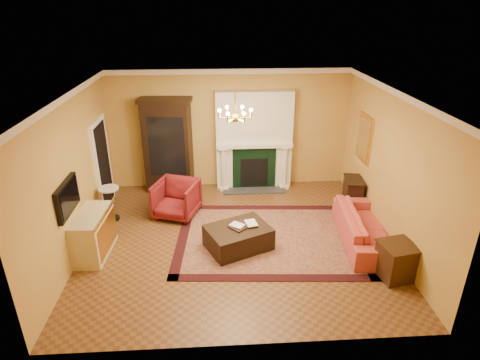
{
  "coord_description": "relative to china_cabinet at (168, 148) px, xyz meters",
  "views": [
    {
      "loc": [
        -0.36,
        -6.97,
        4.46
      ],
      "look_at": [
        0.1,
        0.3,
        1.2
      ],
      "focal_mm": 30.0,
      "sensor_mm": 36.0,
      "label": 1
    }
  ],
  "objects": [
    {
      "name": "wall_back",
      "position": [
        1.54,
        0.27,
        0.36
      ],
      "size": [
        6.0,
        0.02,
        3.0
      ],
      "primitive_type": "cube",
      "color": "gold",
      "rests_on": "floor"
    },
    {
      "name": "console_table",
      "position": [
        4.32,
        -1.29,
        -0.78
      ],
      "size": [
        0.46,
        0.69,
        0.71
      ],
      "primitive_type": "cube",
      "rotation": [
        0.0,
        0.0,
        -0.16
      ],
      "color": "black",
      "rests_on": "floor"
    },
    {
      "name": "tv_panel",
      "position": [
        -1.41,
        -3.09,
        0.21
      ],
      "size": [
        0.09,
        0.95,
        0.58
      ],
      "color": "black",
      "rests_on": "wall_left"
    },
    {
      "name": "china_cabinet",
      "position": [
        0.0,
        0.0,
        0.0
      ],
      "size": [
        1.19,
        0.66,
        2.27
      ],
      "primitive_type": "cube",
      "rotation": [
        0.0,
        0.0,
        -0.13
      ],
      "color": "black",
      "rests_on": "floor"
    },
    {
      "name": "chandelier",
      "position": [
        1.54,
        -2.49,
        1.47
      ],
      "size": [
        0.63,
        0.55,
        0.53
      ],
      "color": "gold",
      "rests_on": "ceiling"
    },
    {
      "name": "floor",
      "position": [
        1.54,
        -2.49,
        -1.15
      ],
      "size": [
        6.0,
        5.5,
        0.02
      ],
      "primitive_type": "cube",
      "color": "brown",
      "rests_on": "ground"
    },
    {
      "name": "book_b",
      "position": [
        1.73,
        -2.71,
        -0.51
      ],
      "size": [
        0.21,
        0.07,
        0.29
      ],
      "primitive_type": "imported",
      "rotation": [
        0.0,
        0.0,
        0.21
      ],
      "color": "gray",
      "rests_on": "ottoman_tray"
    },
    {
      "name": "ceiling",
      "position": [
        1.54,
        -2.49,
        1.87
      ],
      "size": [
        6.0,
        5.5,
        0.02
      ],
      "primitive_type": "cube",
      "color": "white",
      "rests_on": "wall_back"
    },
    {
      "name": "topiary_left",
      "position": [
        1.44,
        0.04,
        0.33
      ],
      "size": [
        0.16,
        0.16,
        0.43
      ],
      "color": "tan",
      "rests_on": "fireplace"
    },
    {
      "name": "commode",
      "position": [
        -1.19,
        -2.8,
        -0.71
      ],
      "size": [
        0.61,
        1.18,
        0.85
      ],
      "primitive_type": "cube",
      "rotation": [
        0.0,
        0.0,
        -0.06
      ],
      "color": "beige",
      "rests_on": "floor"
    },
    {
      "name": "end_table",
      "position": [
        4.26,
        -3.87,
        -0.82
      ],
      "size": [
        0.64,
        0.64,
        0.63
      ],
      "primitive_type": "cube",
      "rotation": [
        0.0,
        0.0,
        0.2
      ],
      "color": "#371B0F",
      "rests_on": "floor"
    },
    {
      "name": "gilt_mirror",
      "position": [
        4.51,
        -1.09,
        0.51
      ],
      "size": [
        0.06,
        0.76,
        1.05
      ],
      "color": "gold",
      "rests_on": "wall_right"
    },
    {
      "name": "doorway",
      "position": [
        -1.41,
        -0.79,
        -0.09
      ],
      "size": [
        0.08,
        1.05,
        2.1
      ],
      "color": "white",
      "rests_on": "wall_left"
    },
    {
      "name": "oriental_rug",
      "position": [
        2.23,
        -2.48,
        -1.13
      ],
      "size": [
        3.93,
        3.06,
        0.02
      ],
      "primitive_type": "cube",
      "rotation": [
        0.0,
        0.0,
        -0.07
      ],
      "color": "#410D14",
      "rests_on": "floor"
    },
    {
      "name": "pedestal_table",
      "position": [
        -1.16,
        -1.48,
        -0.69
      ],
      "size": [
        0.43,
        0.43,
        0.77
      ],
      "color": "black",
      "rests_on": "floor"
    },
    {
      "name": "fireplace",
      "position": [
        2.14,
        0.08,
        0.06
      ],
      "size": [
        1.9,
        0.7,
        2.5
      ],
      "color": "silver",
      "rests_on": "wall_back"
    },
    {
      "name": "wall_left",
      "position": [
        -1.47,
        -2.49,
        0.36
      ],
      "size": [
        0.02,
        5.5,
        3.0
      ],
      "primitive_type": "cube",
      "color": "gold",
      "rests_on": "floor"
    },
    {
      "name": "wingback_armchair",
      "position": [
        0.27,
        -1.39,
        -0.68
      ],
      "size": [
        1.11,
        1.07,
        0.91
      ],
      "primitive_type": "imported",
      "rotation": [
        0.0,
        0.0,
        -0.33
      ],
      "color": "maroon",
      "rests_on": "floor"
    },
    {
      "name": "book_a",
      "position": [
        1.5,
        -2.84,
        -0.52
      ],
      "size": [
        0.14,
        0.17,
        0.26
      ],
      "primitive_type": "imported",
      "rotation": [
        0.0,
        0.0,
        0.93
      ],
      "color": "gray",
      "rests_on": "ottoman_tray"
    },
    {
      "name": "ottoman_tray",
      "position": [
        1.62,
        -2.74,
        -0.67
      ],
      "size": [
        0.52,
        0.51,
        0.03
      ],
      "primitive_type": "cube",
      "rotation": [
        0.0,
        0.0,
        0.75
      ],
      "color": "black",
      "rests_on": "leather_ottoman"
    },
    {
      "name": "crown_molding",
      "position": [
        1.54,
        -1.53,
        1.8
      ],
      "size": [
        6.0,
        5.5,
        0.12
      ],
      "color": "white",
      "rests_on": "ceiling"
    },
    {
      "name": "coral_sofa",
      "position": [
        4.11,
        -2.7,
        -0.71
      ],
      "size": [
        0.83,
        2.24,
        0.85
      ],
      "primitive_type": "imported",
      "rotation": [
        0.0,
        0.0,
        1.48
      ],
      "color": "#C0483D",
      "rests_on": "floor"
    },
    {
      "name": "topiary_right",
      "position": [
        2.88,
        0.04,
        0.35
      ],
      "size": [
        0.17,
        0.17,
        0.47
      ],
      "color": "tan",
      "rests_on": "fireplace"
    },
    {
      "name": "leather_ottoman",
      "position": [
        1.57,
        -2.78,
        -0.9
      ],
      "size": [
        1.42,
        1.26,
        0.44
      ],
      "primitive_type": "cube",
      "rotation": [
        0.0,
        0.0,
        0.43
      ],
      "color": "black",
      "rests_on": "oriental_rug"
    },
    {
      "name": "wall_front",
      "position": [
        1.54,
        -5.25,
        0.36
      ],
      "size": [
        6.0,
        0.02,
        3.0
      ],
      "primitive_type": "cube",
      "color": "gold",
      "rests_on": "floor"
    },
    {
      "name": "wall_right",
      "position": [
        4.55,
        -2.49,
        0.36
      ],
      "size": [
        0.02,
        5.5,
        3.0
      ],
      "primitive_type": "cube",
      "color": "gold",
      "rests_on": "floor"
    }
  ]
}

